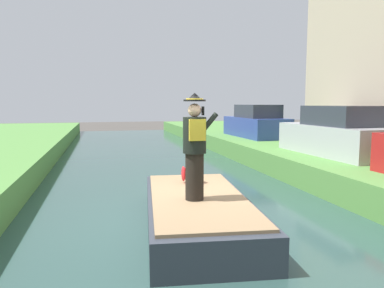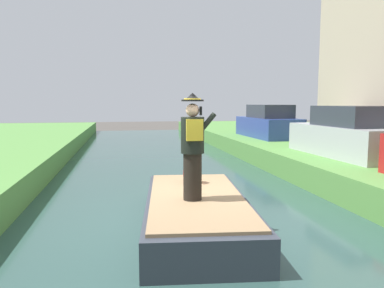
# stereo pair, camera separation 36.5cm
# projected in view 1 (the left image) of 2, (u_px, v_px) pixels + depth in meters

# --- Properties ---
(ground_plane) EXTENTS (80.00, 80.00, 0.00)m
(ground_plane) POSITION_uv_depth(u_px,v_px,m) (194.00, 228.00, 7.02)
(ground_plane) COLOR #4C4742
(canal_water) EXTENTS (6.82, 48.00, 0.10)m
(canal_water) POSITION_uv_depth(u_px,v_px,m) (194.00, 225.00, 7.02)
(canal_water) COLOR #2D4C47
(canal_water) RESTS_ON ground
(boat) EXTENTS (2.27, 4.38, 0.61)m
(boat) POSITION_uv_depth(u_px,v_px,m) (197.00, 212.00, 6.69)
(boat) COLOR #333842
(boat) RESTS_ON canal_water
(person_pirate) EXTENTS (0.61, 0.42, 1.85)m
(person_pirate) POSITION_uv_depth(u_px,v_px,m) (195.00, 147.00, 6.27)
(person_pirate) COLOR black
(person_pirate) RESTS_ON boat
(parrot_plush) EXTENTS (0.36, 0.35, 0.57)m
(parrot_plush) POSITION_uv_depth(u_px,v_px,m) (190.00, 171.00, 7.67)
(parrot_plush) COLOR red
(parrot_plush) RESTS_ON boat
(parked_car_silver) EXTENTS (1.84, 4.06, 1.50)m
(parked_car_silver) POSITION_uv_depth(u_px,v_px,m) (338.00, 134.00, 11.19)
(parked_car_silver) COLOR #B7B7BC
(parked_car_silver) RESTS_ON grass_bank_far
(parked_car_blue) EXTENTS (1.81, 4.05, 1.50)m
(parked_car_blue) POSITION_uv_depth(u_px,v_px,m) (256.00, 123.00, 17.12)
(parked_car_blue) COLOR #2D4293
(parked_car_blue) RESTS_ON grass_bank_far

